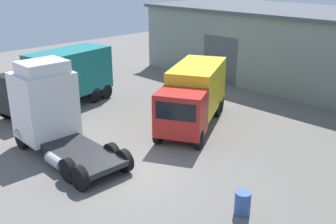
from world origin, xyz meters
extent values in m
plane|color=slate|center=(0.00, 0.00, 0.00)|extent=(60.00, 60.00, 0.00)
cube|color=gray|center=(0.00, 18.88, 2.63)|extent=(28.86, 9.75, 5.25)
cube|color=#474C51|center=(0.00, 18.88, 5.38)|extent=(29.36, 10.25, 0.25)
cube|color=#4C5156|center=(-6.35, 14.03, 1.80)|extent=(3.20, 0.08, 3.60)
cube|color=silver|center=(-5.12, -1.23, 2.14)|extent=(2.46, 2.56, 3.25)
cube|color=silver|center=(-4.92, -1.24, 4.05)|extent=(1.73, 2.14, 0.60)
cube|color=black|center=(-6.29, -1.20, 2.79)|extent=(0.13, 2.10, 1.17)
cube|color=#232326|center=(-1.88, -1.31, 0.64)|extent=(4.13, 2.09, 0.24)
cylinder|color=#B2B2B7|center=(-2.50, -2.29, 0.47)|extent=(1.11, 0.59, 0.56)
cylinder|color=black|center=(-5.75, -2.32, 0.52)|extent=(1.04, 0.32, 1.03)
cylinder|color=black|center=(-5.69, -0.12, 0.52)|extent=(1.04, 0.32, 1.03)
cylinder|color=black|center=(-1.26, -2.42, 0.52)|extent=(1.04, 0.32, 1.03)
cylinder|color=black|center=(-1.21, -0.22, 0.52)|extent=(1.04, 0.32, 1.03)
cylinder|color=black|center=(-0.36, -2.44, 0.52)|extent=(1.04, 0.32, 1.03)
cylinder|color=black|center=(-0.31, -0.24, 0.52)|extent=(1.04, 0.32, 1.03)
cube|color=black|center=(-9.41, -0.43, 1.59)|extent=(2.68, 2.27, 2.20)
cube|color=black|center=(-9.26, -1.34, 1.98)|extent=(2.00, 0.41, 0.88)
cube|color=#197075|center=(-10.01, 3.15, 2.13)|extent=(3.25, 5.69, 2.79)
cylinder|color=black|center=(-8.31, -0.70, 0.49)|extent=(0.46, 1.01, 0.97)
cylinder|color=black|center=(-10.38, -1.05, 0.49)|extent=(0.46, 1.01, 0.97)
cylinder|color=black|center=(-9.15, 4.39, 0.49)|extent=(0.46, 1.01, 0.97)
cylinder|color=black|center=(-11.23, 4.05, 0.49)|extent=(0.46, 1.01, 0.97)
cylinder|color=black|center=(-9.32, 5.38, 0.49)|extent=(0.46, 1.01, 0.97)
cylinder|color=black|center=(-11.39, 5.03, 0.49)|extent=(0.46, 1.01, 0.97)
cube|color=red|center=(-0.72, 3.75, 1.58)|extent=(3.01, 2.80, 2.20)
cube|color=black|center=(-0.29, 2.94, 1.98)|extent=(1.82, 1.01, 0.88)
cube|color=yellow|center=(-2.32, 6.80, 2.01)|extent=(4.44, 5.52, 2.56)
cylinder|color=black|center=(0.42, 3.84, 0.48)|extent=(0.71, 0.99, 0.96)
cylinder|color=black|center=(-1.44, 2.87, 0.48)|extent=(0.71, 0.99, 0.96)
cylinder|color=black|center=(-1.80, 8.07, 0.48)|extent=(0.71, 0.99, 0.96)
cylinder|color=black|center=(-3.66, 7.10, 0.48)|extent=(0.71, 0.99, 0.96)
cylinder|color=black|center=(-2.26, 8.96, 0.48)|extent=(0.71, 0.99, 0.96)
cylinder|color=black|center=(-4.12, 7.98, 0.48)|extent=(0.71, 0.99, 0.96)
cylinder|color=#33519E|center=(5.17, 0.79, 0.44)|extent=(0.58, 0.58, 0.88)
camera|label=1|loc=(11.90, -9.65, 8.36)|focal=42.00mm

